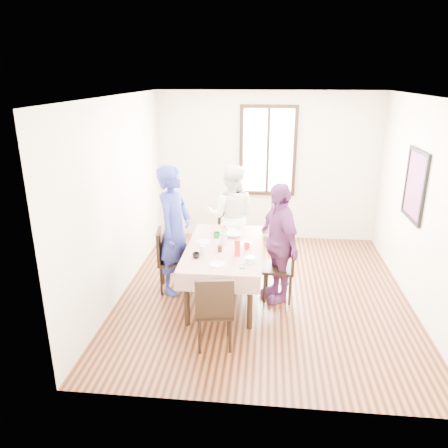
# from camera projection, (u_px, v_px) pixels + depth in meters

# --- Properties ---
(ground) EXTENTS (4.50, 4.50, 0.00)m
(ground) POSITION_uv_depth(u_px,v_px,m) (263.00, 292.00, 6.18)
(ground) COLOR #33160A
(ground) RESTS_ON ground
(back_wall) EXTENTS (4.00, 0.00, 4.00)m
(back_wall) POSITION_uv_depth(u_px,v_px,m) (267.00, 167.00, 7.85)
(back_wall) COLOR #EFE2C6
(back_wall) RESTS_ON ground
(right_wall) EXTENTS (0.00, 4.50, 4.50)m
(right_wall) POSITION_uv_depth(u_px,v_px,m) (422.00, 206.00, 5.54)
(right_wall) COLOR #EFE2C6
(right_wall) RESTS_ON ground
(window_frame) EXTENTS (1.02, 0.06, 1.62)m
(window_frame) POSITION_uv_depth(u_px,v_px,m) (268.00, 151.00, 7.73)
(window_frame) COLOR black
(window_frame) RESTS_ON back_wall
(window_pane) EXTENTS (0.90, 0.02, 1.50)m
(window_pane) POSITION_uv_depth(u_px,v_px,m) (268.00, 151.00, 7.74)
(window_pane) COLOR white
(window_pane) RESTS_ON back_wall
(art_poster) EXTENTS (0.04, 0.76, 0.96)m
(art_poster) POSITION_uv_depth(u_px,v_px,m) (415.00, 185.00, 5.76)
(art_poster) COLOR red
(art_poster) RESTS_ON right_wall
(dining_table) EXTENTS (0.89, 1.64, 0.75)m
(dining_table) POSITION_uv_depth(u_px,v_px,m) (224.00, 272.00, 5.93)
(dining_table) COLOR black
(dining_table) RESTS_ON ground
(tablecloth) EXTENTS (1.01, 1.76, 0.01)m
(tablecloth) POSITION_uv_depth(u_px,v_px,m) (224.00, 247.00, 5.80)
(tablecloth) COLOR #590C06
(tablecloth) RESTS_ON dining_table
(chair_left) EXTENTS (0.48, 0.48, 0.91)m
(chair_left) POSITION_uv_depth(u_px,v_px,m) (174.00, 260.00, 6.11)
(chair_left) COLOR black
(chair_left) RESTS_ON ground
(chair_right) EXTENTS (0.46, 0.46, 0.91)m
(chair_right) POSITION_uv_depth(u_px,v_px,m) (279.00, 268.00, 5.88)
(chair_right) COLOR black
(chair_right) RESTS_ON ground
(chair_far) EXTENTS (0.48, 0.48, 0.91)m
(chair_far) POSITION_uv_depth(u_px,v_px,m) (231.00, 238.00, 6.96)
(chair_far) COLOR black
(chair_far) RESTS_ON ground
(chair_near) EXTENTS (0.48, 0.48, 0.91)m
(chair_near) POSITION_uv_depth(u_px,v_px,m) (214.00, 309.00, 4.84)
(chair_near) COLOR black
(chair_near) RESTS_ON ground
(person_left) EXTENTS (0.59, 0.75, 1.82)m
(person_left) POSITION_uv_depth(u_px,v_px,m) (174.00, 230.00, 5.96)
(person_left) COLOR navy
(person_left) RESTS_ON ground
(person_far) EXTENTS (0.84, 0.67, 1.66)m
(person_far) POSITION_uv_depth(u_px,v_px,m) (231.00, 216.00, 6.81)
(person_far) COLOR white
(person_far) RESTS_ON ground
(person_right) EXTENTS (0.77, 1.05, 1.65)m
(person_right) POSITION_uv_depth(u_px,v_px,m) (278.00, 243.00, 5.76)
(person_right) COLOR #6D336E
(person_right) RESTS_ON ground
(mug_black) EXTENTS (0.10, 0.10, 0.07)m
(mug_black) POSITION_uv_depth(u_px,v_px,m) (196.00, 255.00, 5.42)
(mug_black) COLOR black
(mug_black) RESTS_ON tablecloth
(mug_flag) EXTENTS (0.12, 0.12, 0.09)m
(mug_flag) POSITION_uv_depth(u_px,v_px,m) (247.00, 246.00, 5.69)
(mug_flag) COLOR red
(mug_flag) RESTS_ON tablecloth
(mug_green) EXTENTS (0.13, 0.13, 0.08)m
(mug_green) POSITION_uv_depth(u_px,v_px,m) (217.00, 235.00, 6.10)
(mug_green) COLOR #0C7226
(mug_green) RESTS_ON tablecloth
(serving_bowl) EXTENTS (0.23, 0.23, 0.05)m
(serving_bowl) POSITION_uv_depth(u_px,v_px,m) (234.00, 235.00, 6.13)
(serving_bowl) COLOR white
(serving_bowl) RESTS_ON tablecloth
(juice_carton) EXTENTS (0.07, 0.07, 0.22)m
(juice_carton) POSITION_uv_depth(u_px,v_px,m) (237.00, 248.00, 5.47)
(juice_carton) COLOR red
(juice_carton) RESTS_ON tablecloth
(butter_tub) EXTENTS (0.11, 0.11, 0.06)m
(butter_tub) POSITION_uv_depth(u_px,v_px,m) (250.00, 260.00, 5.30)
(butter_tub) COLOR white
(butter_tub) RESTS_ON tablecloth
(jam_jar) EXTENTS (0.06, 0.06, 0.08)m
(jam_jar) POSITION_uv_depth(u_px,v_px,m) (220.00, 249.00, 5.62)
(jam_jar) COLOR black
(jam_jar) RESTS_ON tablecloth
(drinking_glass) EXTENTS (0.08, 0.08, 0.11)m
(drinking_glass) POSITION_uv_depth(u_px,v_px,m) (203.00, 250.00, 5.53)
(drinking_glass) COLOR silver
(drinking_glass) RESTS_ON tablecloth
(smartphone) EXTENTS (0.06, 0.13, 0.01)m
(smartphone) POSITION_uv_depth(u_px,v_px,m) (242.00, 266.00, 5.20)
(smartphone) COLOR black
(smartphone) RESTS_ON tablecloth
(flower_vase) EXTENTS (0.08, 0.08, 0.16)m
(flower_vase) POSITION_uv_depth(u_px,v_px,m) (224.00, 239.00, 5.86)
(flower_vase) COLOR silver
(flower_vase) RESTS_ON tablecloth
(plate_left) EXTENTS (0.20, 0.20, 0.01)m
(plate_left) POSITION_uv_depth(u_px,v_px,m) (203.00, 242.00, 5.94)
(plate_left) COLOR white
(plate_left) RESTS_ON tablecloth
(plate_right) EXTENTS (0.20, 0.20, 0.01)m
(plate_right) POSITION_uv_depth(u_px,v_px,m) (245.00, 244.00, 5.88)
(plate_right) COLOR white
(plate_right) RESTS_ON tablecloth
(plate_far) EXTENTS (0.20, 0.20, 0.01)m
(plate_far) POSITION_uv_depth(u_px,v_px,m) (230.00, 230.00, 6.38)
(plate_far) COLOR white
(plate_far) RESTS_ON tablecloth
(plate_near) EXTENTS (0.20, 0.20, 0.01)m
(plate_near) POSITION_uv_depth(u_px,v_px,m) (217.00, 264.00, 5.24)
(plate_near) COLOR white
(plate_near) RESTS_ON tablecloth
(butter_lid) EXTENTS (0.12, 0.12, 0.01)m
(butter_lid) POSITION_uv_depth(u_px,v_px,m) (250.00, 258.00, 5.28)
(butter_lid) COLOR blue
(butter_lid) RESTS_ON butter_tub
(flower_bunch) EXTENTS (0.09, 0.09, 0.10)m
(flower_bunch) POSITION_uv_depth(u_px,v_px,m) (224.00, 230.00, 5.81)
(flower_bunch) COLOR yellow
(flower_bunch) RESTS_ON flower_vase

